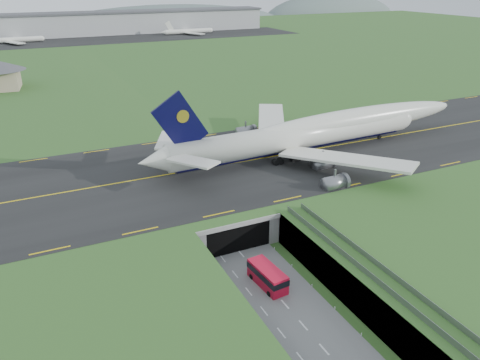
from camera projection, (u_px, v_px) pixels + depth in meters
ground at (260, 277)px, 75.52m from camera, size 900.00×900.00×0.00m
airfield_deck at (260, 261)px, 74.32m from camera, size 800.00×800.00×6.00m
trench_road at (283, 303)px, 69.27m from camera, size 12.00×75.00×0.20m
taxiway at (190, 171)px, 100.41m from camera, size 800.00×44.00×0.18m
tunnel_portal at (219, 214)px, 88.03m from camera, size 17.00×22.30×6.00m
guideway at (401, 299)px, 61.86m from camera, size 3.00×53.00×7.05m
jumbo_jet at (319, 131)px, 109.77m from camera, size 86.61×57.06×18.89m
shuttle_tram at (267, 276)px, 72.68m from camera, size 3.58×7.92×3.13m
cargo_terminal at (57, 25)px, 317.89m from camera, size 320.00×67.00×15.60m
distant_hills at (116, 30)px, 458.47m from camera, size 700.00×91.00×60.00m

